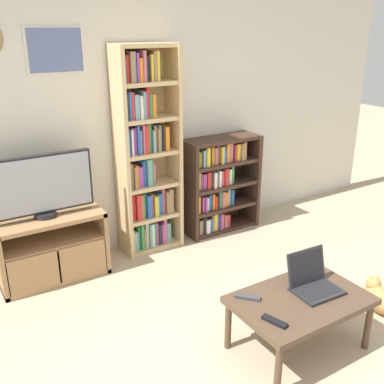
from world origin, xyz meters
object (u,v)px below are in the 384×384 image
laptop (313,281)px  cat (378,297)px  bookshelf_tall (145,156)px  bookshelf_short (216,184)px  television (41,186)px  remote_near_laptop (275,321)px  coffee_table (300,303)px  tv_stand (52,247)px  remote_far_from_laptop (248,297)px

laptop → cat: (0.69, -0.05, -0.35)m
bookshelf_tall → bookshelf_short: bookshelf_tall is taller
television → remote_near_laptop: bearing=-66.2°
television → remote_near_laptop: 2.10m
coffee_table → bookshelf_short: bearing=71.9°
television → bookshelf_short: 1.78m
tv_stand → bookshelf_tall: 1.14m
laptop → television: bearing=129.6°
bookshelf_short → remote_near_laptop: bookshelf_short is taller
laptop → remote_near_laptop: bearing=-159.2°
tv_stand → laptop: laptop is taller
coffee_table → laptop: bearing=15.8°
tv_stand → cat: bearing=-42.1°
television → bookshelf_tall: bookshelf_tall is taller
television → bookshelf_short: size_ratio=0.83×
television → remote_far_from_laptop: (0.85, -1.60, -0.43)m
bookshelf_tall → cat: 2.28m
bookshelf_short → cat: bearing=-83.0°
bookshelf_short → remote_far_from_laptop: size_ratio=6.69×
bookshelf_short → tv_stand: bearing=-177.0°
tv_stand → coffee_table: tv_stand is taller
remote_far_from_laptop → coffee_table: bearing=107.2°
bookshelf_short → coffee_table: bearing=-108.1°
remote_far_from_laptop → television: bearing=-104.3°
tv_stand → bookshelf_short: size_ratio=0.89×
bookshelf_short → cat: 1.91m
television → laptop: bearing=-53.4°
tv_stand → cat: size_ratio=1.68×
cat → television: bearing=151.3°
remote_near_laptop → laptop: bearing=0.6°
bookshelf_tall → coffee_table: size_ratio=2.19×
bookshelf_short → coffee_table: 1.95m
coffee_table → laptop: size_ratio=2.72×
tv_stand → television: size_ratio=1.07×
remote_near_laptop → tv_stand: bearing=96.2°
television → bookshelf_tall: bearing=5.3°
tv_stand → remote_far_from_laptop: 1.79m
bookshelf_short → remote_near_laptop: 2.17m
tv_stand → bookshelf_short: 1.75m
tv_stand → coffee_table: (1.13, -1.76, 0.06)m
bookshelf_tall → remote_near_laptop: size_ratio=11.46×
tv_stand → bookshelf_tall: bookshelf_tall is taller
television → laptop: size_ratio=2.57×
television → bookshelf_tall: size_ratio=0.43×
bookshelf_tall → laptop: size_ratio=5.95×
bookshelf_short → laptop: 1.87m
remote_far_from_laptop → tv_stand: bearing=-104.7°
coffee_table → bookshelf_tall: bearing=95.7°
remote_far_from_laptop → cat: (1.13, -0.18, -0.29)m
laptop → remote_near_laptop: (-0.46, -0.15, -0.05)m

